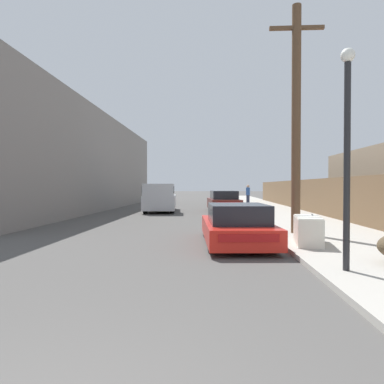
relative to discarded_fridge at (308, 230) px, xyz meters
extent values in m
cube|color=#ADA89E|center=(1.43, 15.60, -0.43)|extent=(4.20, 63.00, 0.12)
cube|color=silver|center=(0.00, 0.00, -0.01)|extent=(0.88, 1.66, 0.72)
cube|color=white|center=(0.00, 0.00, 0.36)|extent=(0.85, 1.60, 0.03)
cube|color=#333335|center=(0.25, 0.46, 0.39)|extent=(0.06, 0.20, 0.02)
cube|color=gray|center=(0.04, 0.25, 0.38)|extent=(0.65, 0.17, 0.01)
cube|color=gray|center=(-0.04, -0.23, 0.38)|extent=(0.65, 0.17, 0.01)
cube|color=red|center=(-1.90, 0.62, -0.09)|extent=(2.09, 4.37, 0.52)
cube|color=black|center=(-1.88, 0.23, 0.43)|extent=(1.70, 2.14, 0.52)
cube|color=#B21414|center=(-1.77, -1.52, 0.00)|extent=(1.42, 0.12, 0.18)
cylinder|color=black|center=(-2.78, 1.88, -0.18)|extent=(0.24, 0.63, 0.62)
cylinder|color=black|center=(-1.20, 1.99, -0.18)|extent=(0.24, 0.63, 0.62)
cylinder|color=black|center=(-2.61, -0.75, -0.18)|extent=(0.24, 0.63, 0.62)
cylinder|color=black|center=(-1.03, -0.65, -0.18)|extent=(0.24, 0.63, 0.62)
cube|color=#5B1E19|center=(-1.78, 13.58, 0.00)|extent=(2.25, 4.57, 0.69)
cube|color=black|center=(-1.77, 13.40, 0.61)|extent=(1.82, 2.60, 0.54)
cube|color=#B21414|center=(-1.59, 11.36, 0.12)|extent=(1.47, 0.15, 0.24)
cylinder|color=black|center=(-2.72, 14.88, -0.16)|extent=(0.26, 0.67, 0.66)
cylinder|color=black|center=(-1.08, 15.01, -0.16)|extent=(0.26, 0.67, 0.66)
cylinder|color=black|center=(-2.48, 12.14, -0.16)|extent=(0.26, 0.67, 0.66)
cylinder|color=black|center=(-0.84, 12.28, -0.16)|extent=(0.26, 0.67, 0.66)
cube|color=silver|center=(-5.99, 13.20, 0.14)|extent=(2.42, 5.36, 0.88)
cube|color=silver|center=(-5.87, 11.77, 0.96)|extent=(2.05, 2.49, 0.76)
cube|color=black|center=(-5.87, 11.77, 0.98)|extent=(2.09, 2.45, 0.42)
cylinder|color=black|center=(-5.02, 11.66, -0.10)|extent=(0.33, 0.81, 0.79)
cylinder|color=black|center=(-6.68, 11.52, -0.10)|extent=(0.33, 0.81, 0.79)
cylinder|color=black|center=(-5.30, 14.88, -0.10)|extent=(0.33, 0.81, 0.79)
cylinder|color=black|center=(-6.95, 14.73, -0.10)|extent=(0.33, 0.81, 0.79)
cylinder|color=brown|center=(0.21, 2.19, 3.43)|extent=(0.30, 0.30, 7.61)
cube|color=brown|center=(0.21, 2.19, 6.48)|extent=(1.80, 0.12, 0.12)
cylinder|color=#232326|center=(-0.11, -2.95, 1.56)|extent=(0.12, 0.12, 3.87)
sphere|color=white|center=(-0.11, -2.95, 3.63)|extent=(0.26, 0.26, 0.26)
cube|color=brown|center=(3.38, 11.83, 0.62)|extent=(0.08, 36.34, 1.99)
cube|color=gray|center=(-13.33, 15.06, 2.87)|extent=(7.00, 27.85, 6.73)
cylinder|color=#282D42|center=(0.55, 19.89, 0.03)|extent=(0.28, 0.28, 0.81)
cylinder|color=#2D5193|center=(0.55, 19.89, 0.75)|extent=(0.34, 0.34, 0.64)
sphere|color=tan|center=(0.55, 19.89, 1.19)|extent=(0.24, 0.24, 0.24)
camera|label=1|loc=(-2.65, -9.46, 1.21)|focal=32.00mm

